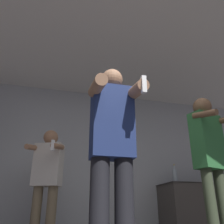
{
  "coord_description": "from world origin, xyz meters",
  "views": [
    {
      "loc": [
        -0.74,
        -1.29,
        0.41
      ],
      "look_at": [
        -0.26,
        0.58,
        1.21
      ],
      "focal_mm": 40.0,
      "sensor_mm": 36.0,
      "label": 1
    }
  ],
  "objects": [
    {
      "name": "ceiling_slab",
      "position": [
        0.0,
        1.46,
        2.57
      ],
      "size": [
        7.0,
        3.44,
        0.05
      ],
      "color": "silver",
      "rests_on": "wall_back"
    },
    {
      "name": "person_woman_foreground",
      "position": [
        -0.26,
        0.57,
        0.89
      ],
      "size": [
        0.42,
        0.45,
        1.62
      ],
      "color": "black",
      "rests_on": "ground_plane"
    },
    {
      "name": "counter",
      "position": [
        1.71,
        2.6,
        0.45
      ],
      "size": [
        1.17,
        0.67,
        0.9
      ],
      "color": "#47423D",
      "rests_on": "ground_plane"
    },
    {
      "name": "person_man_side",
      "position": [
        1.08,
        1.22,
        1.08
      ],
      "size": [
        0.53,
        0.52,
        1.79
      ],
      "color": "#38422D",
      "rests_on": "ground_plane"
    },
    {
      "name": "bottle_amber_bourbon",
      "position": [
        2.19,
        2.66,
        1.03
      ],
      "size": [
        0.09,
        0.09,
        0.35
      ],
      "color": "silver",
      "rests_on": "counter"
    },
    {
      "name": "wall_back",
      "position": [
        0.0,
        2.95,
        1.27
      ],
      "size": [
        7.0,
        0.06,
        2.55
      ],
      "color": "#B2B7BC",
      "rests_on": "ground_plane"
    },
    {
      "name": "person_spectator_back",
      "position": [
        -0.74,
        2.26,
        0.9
      ],
      "size": [
        0.54,
        0.56,
        1.55
      ],
      "color": "#75664C",
      "rests_on": "ground_plane"
    },
    {
      "name": "bottle_tall_gin",
      "position": [
        1.38,
        2.66,
        1.03
      ],
      "size": [
        0.08,
        0.08,
        0.34
      ],
      "color": "silver",
      "rests_on": "counter"
    },
    {
      "name": "bottle_red_label",
      "position": [
        1.97,
        2.66,
        0.99
      ],
      "size": [
        0.06,
        0.06,
        0.25
      ],
      "color": "black",
      "rests_on": "counter"
    }
  ]
}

